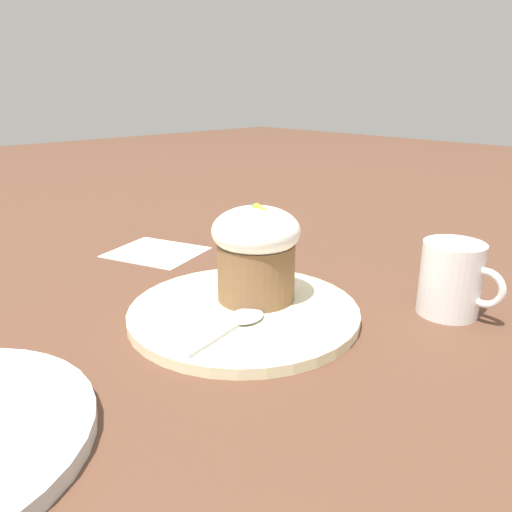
{
  "coord_description": "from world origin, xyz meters",
  "views": [
    {
      "loc": [
        0.38,
        -0.35,
        0.25
      ],
      "look_at": [
        -0.01,
        0.03,
        0.06
      ],
      "focal_mm": 35.0,
      "sensor_mm": 36.0,
      "label": 1
    }
  ],
  "objects": [
    {
      "name": "ground_plane",
      "position": [
        0.0,
        0.0,
        0.0
      ],
      "size": [
        4.0,
        4.0,
        0.0
      ],
      "primitive_type": "plane",
      "color": "#513323"
    },
    {
      "name": "dessert_plate",
      "position": [
        0.0,
        0.0,
        0.01
      ],
      "size": [
        0.26,
        0.26,
        0.01
      ],
      "color": "beige",
      "rests_on": "ground_plane"
    },
    {
      "name": "carrot_cake",
      "position": [
        -0.01,
        0.03,
        0.07
      ],
      "size": [
        0.1,
        0.1,
        0.12
      ],
      "color": "brown",
      "rests_on": "dessert_plate"
    },
    {
      "name": "spoon",
      "position": [
        0.03,
        -0.03,
        0.02
      ],
      "size": [
        0.05,
        0.12,
        0.01
      ],
      "color": "#B7B7BC",
      "rests_on": "dessert_plate"
    },
    {
      "name": "coffee_cup",
      "position": [
        0.16,
        0.18,
        0.04
      ],
      "size": [
        0.1,
        0.07,
        0.09
      ],
      "color": "white",
      "rests_on": "ground_plane"
    },
    {
      "name": "paper_napkin",
      "position": [
        -0.27,
        0.06,
        0.0
      ],
      "size": [
        0.17,
        0.16,
        0.0
      ],
      "color": "white",
      "rests_on": "ground_plane"
    }
  ]
}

